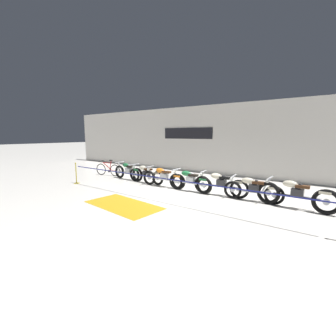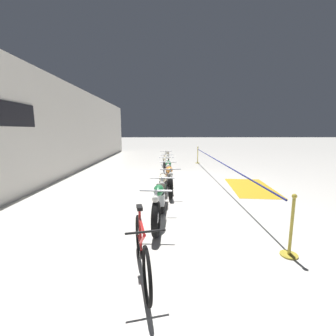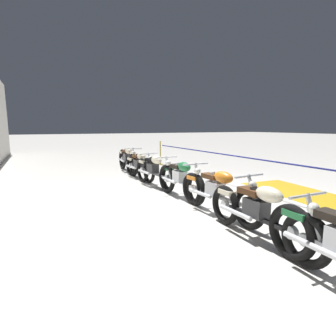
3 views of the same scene
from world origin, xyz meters
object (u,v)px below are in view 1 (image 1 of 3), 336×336
object	(u,v)px
stanchion_far_left	(132,178)
floor_banner	(123,205)
motorcycle_orange_2	(163,177)
motorcycle_cream_5	(252,189)
motorcycle_green_0	(128,171)
motorcycle_cream_4	(220,184)
bicycle	(108,169)
motorcycle_green_3	(189,181)
motorcycle_cream_6	(295,195)
motorcycle_cream_1	(146,174)

from	to	relation	value
stanchion_far_left	floor_banner	distance (m)	1.42
motorcycle_orange_2	motorcycle_cream_5	distance (m)	4.01
motorcycle_green_0	motorcycle_orange_2	distance (m)	2.57
motorcycle_orange_2	stanchion_far_left	xyz separation A→B (m)	(-0.08, -1.92, 0.28)
motorcycle_cream_4	stanchion_far_left	size ratio (longest dim) A/B	0.21
bicycle	floor_banner	distance (m)	6.03
motorcycle_cream_5	floor_banner	distance (m)	4.68
bicycle	floor_banner	bearing A→B (deg)	-34.72
stanchion_far_left	floor_banner	size ratio (longest dim) A/B	3.74
motorcycle_green_0	motorcycle_cream_4	xyz separation A→B (m)	(5.30, -0.13, 0.02)
motorcycle_cream_5	bicycle	distance (m)	8.47
motorcycle_cream_4	bicycle	bearing A→B (deg)	177.38
motorcycle_orange_2	motorcycle_green_3	bearing A→B (deg)	0.11
motorcycle_cream_4	motorcycle_cream_5	xyz separation A→B (m)	(1.27, -0.04, -0.01)
bicycle	floor_banner	size ratio (longest dim) A/B	0.59
motorcycle_cream_4	motorcycle_green_0	bearing A→B (deg)	178.56
motorcycle_cream_5	floor_banner	world-z (taller)	motorcycle_cream_5
motorcycle_green_3	motorcycle_cream_5	world-z (taller)	motorcycle_green_3
motorcycle_green_0	floor_banner	world-z (taller)	motorcycle_green_0
motorcycle_cream_6	motorcycle_green_0	bearing A→B (deg)	178.40
motorcycle_orange_2	motorcycle_cream_5	size ratio (longest dim) A/B	1.10
motorcycle_green_0	motorcycle_cream_6	distance (m)	7.94
motorcycle_orange_2	floor_banner	size ratio (longest dim) A/B	0.83
floor_banner	bicycle	bearing A→B (deg)	150.96
motorcycle_green_3	bicycle	bearing A→B (deg)	175.64
motorcycle_green_0	stanchion_far_left	world-z (taller)	stanchion_far_left
motorcycle_cream_1	motorcycle_cream_4	size ratio (longest dim) A/B	1.01
motorcycle_green_0	motorcycle_green_3	world-z (taller)	motorcycle_green_0
motorcycle_orange_2	motorcycle_green_3	size ratio (longest dim) A/B	1.10
motorcycle_cream_5	motorcycle_cream_1	bearing A→B (deg)	178.85
motorcycle_green_3	motorcycle_cream_5	bearing A→B (deg)	1.72
motorcycle_cream_4	floor_banner	size ratio (longest dim) A/B	0.79
motorcycle_cream_5	bicycle	size ratio (longest dim) A/B	1.27
motorcycle_cream_4	floor_banner	distance (m)	3.86
motorcycle_cream_6	bicycle	xyz separation A→B (m)	(-9.84, 0.42, -0.11)
motorcycle_green_3	motorcycle_cream_4	world-z (taller)	motorcycle_cream_4
motorcycle_orange_2	stanchion_far_left	bearing A→B (deg)	-92.47
motorcycle_green_3	motorcycle_cream_6	world-z (taller)	motorcycle_cream_6
motorcycle_cream_4	motorcycle_orange_2	bearing A→B (deg)	-177.49
motorcycle_green_3	floor_banner	size ratio (longest dim) A/B	0.75
motorcycle_orange_2	floor_banner	bearing A→B (deg)	-80.49
floor_banner	motorcycle_cream_6	bearing A→B (deg)	37.32
motorcycle_green_3	floor_banner	distance (m)	3.15
motorcycle_cream_4	motorcycle_green_3	bearing A→B (deg)	-174.97
motorcycle_cream_4	motorcycle_cream_5	distance (m)	1.27
motorcycle_cream_1	motorcycle_cream_6	distance (m)	6.63
motorcycle_cream_4	floor_banner	world-z (taller)	motorcycle_cream_4
motorcycle_cream_5	motorcycle_cream_6	size ratio (longest dim) A/B	0.86
motorcycle_orange_2	motorcycle_cream_1	bearing A→B (deg)	171.50
motorcycle_cream_5	bicycle	xyz separation A→B (m)	(-8.46, 0.37, -0.09)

